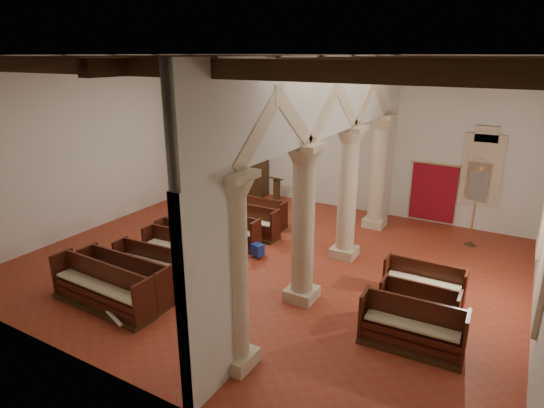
% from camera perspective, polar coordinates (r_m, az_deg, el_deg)
% --- Properties ---
extents(floor, '(14.00, 14.00, 0.00)m').
position_cam_1_polar(floor, '(13.96, -0.21, -7.25)').
color(floor, maroon).
rests_on(floor, ground).
extents(ceiling, '(14.00, 14.00, 0.00)m').
position_cam_1_polar(ceiling, '(12.58, -0.24, 18.21)').
color(ceiling, '#302010').
rests_on(ceiling, wall_back).
extents(wall_back, '(14.00, 0.02, 6.00)m').
position_cam_1_polar(wall_back, '(18.28, 9.38, 8.59)').
color(wall_back, beige).
rests_on(wall_back, floor).
extents(wall_front, '(14.00, 0.02, 6.00)m').
position_cam_1_polar(wall_front, '(8.55, -20.92, -3.76)').
color(wall_front, beige).
rests_on(wall_front, floor).
extents(wall_left, '(0.02, 12.00, 6.00)m').
position_cam_1_polar(wall_left, '(17.46, -20.67, 7.20)').
color(wall_left, beige).
rests_on(wall_left, floor).
extents(ceiling_beams, '(13.80, 11.80, 0.30)m').
position_cam_1_polar(ceiling_beams, '(12.58, -0.24, 17.39)').
color(ceiling_beams, '#3A2612').
rests_on(ceiling_beams, wall_back).
extents(arcade, '(0.90, 11.90, 6.00)m').
position_cam_1_polar(arcade, '(12.04, 7.25, 6.37)').
color(arcade, beige).
rests_on(arcade, floor).
extents(window_back, '(1.00, 0.03, 2.20)m').
position_cam_1_polar(window_back, '(17.34, 24.84, 3.89)').
color(window_back, '#347759').
rests_on(window_back, wall_back).
extents(pipe_organ, '(2.10, 0.85, 4.40)m').
position_cam_1_polar(pipe_organ, '(20.18, -3.44, 5.00)').
color(pipe_organ, '#3A2612').
rests_on(pipe_organ, floor).
extents(lectern, '(0.52, 0.53, 1.23)m').
position_cam_1_polar(lectern, '(18.94, 0.58, 1.43)').
color(lectern, '#322210').
rests_on(lectern, floor).
extents(dossal_curtain, '(1.80, 0.07, 2.17)m').
position_cam_1_polar(dossal_curtain, '(17.72, 19.59, 1.34)').
color(dossal_curtain, maroon).
rests_on(dossal_curtain, floor).
extents(processional_banner, '(0.60, 0.76, 2.68)m').
position_cam_1_polar(processional_banner, '(16.19, 23.93, -2.00)').
color(processional_banner, '#3A2612').
rests_on(processional_banner, floor).
extents(hymnal_box_a, '(0.30, 0.24, 0.29)m').
position_cam_1_polar(hymnal_box_a, '(11.84, -14.83, -11.58)').
color(hymnal_box_a, navy).
rests_on(hymnal_box_a, floor).
extents(hymnal_box_b, '(0.38, 0.31, 0.36)m').
position_cam_1_polar(hymnal_box_b, '(12.25, -7.98, -9.86)').
color(hymnal_box_b, navy).
rests_on(hymnal_box_b, floor).
extents(hymnal_box_c, '(0.42, 0.38, 0.35)m').
position_cam_1_polar(hymnal_box_c, '(14.11, -1.84, -5.73)').
color(hymnal_box_c, navy).
rests_on(hymnal_box_c, floor).
extents(tube_heater_a, '(0.92, 0.40, 0.09)m').
position_cam_1_polar(tube_heater_a, '(11.63, -19.38, -13.16)').
color(tube_heater_a, silver).
rests_on(tube_heater_a, floor).
extents(tube_heater_b, '(1.09, 0.36, 0.11)m').
position_cam_1_polar(tube_heater_b, '(11.86, -16.92, -12.23)').
color(tube_heater_b, white).
rests_on(tube_heater_b, floor).
extents(nave_pew_0, '(3.11, 0.86, 1.14)m').
position_cam_1_polar(nave_pew_0, '(12.23, -20.56, -10.49)').
color(nave_pew_0, '#3A2612').
rests_on(nave_pew_0, floor).
extents(nave_pew_1, '(2.81, 0.77, 1.12)m').
position_cam_1_polar(nave_pew_1, '(12.53, -17.90, -9.49)').
color(nave_pew_1, '#3A2612').
rests_on(nave_pew_1, floor).
extents(nave_pew_2, '(2.97, 0.83, 1.01)m').
position_cam_1_polar(nave_pew_2, '(13.01, -13.78, -8.20)').
color(nave_pew_2, '#3A2612').
rests_on(nave_pew_2, floor).
extents(nave_pew_3, '(2.91, 0.85, 1.03)m').
position_cam_1_polar(nave_pew_3, '(13.82, -10.69, -6.31)').
color(nave_pew_3, '#3A2612').
rests_on(nave_pew_3, floor).
extents(nave_pew_4, '(2.56, 0.65, 0.97)m').
position_cam_1_polar(nave_pew_4, '(14.59, -10.04, -4.99)').
color(nave_pew_4, '#3A2612').
rests_on(nave_pew_4, floor).
extents(nave_pew_5, '(2.62, 0.69, 1.03)m').
position_cam_1_polar(nave_pew_5, '(15.21, -6.14, -3.72)').
color(nave_pew_5, '#3A2612').
rests_on(nave_pew_5, floor).
extents(nave_pew_6, '(3.26, 0.72, 1.08)m').
position_cam_1_polar(nave_pew_6, '(16.04, -4.55, -2.43)').
color(nave_pew_6, '#3A2612').
rests_on(nave_pew_6, floor).
extents(nave_pew_7, '(2.84, 0.74, 1.02)m').
position_cam_1_polar(nave_pew_7, '(16.88, -2.74, -1.37)').
color(nave_pew_7, '#3A2612').
rests_on(nave_pew_7, floor).
extents(aisle_pew_0, '(2.20, 0.83, 1.11)m').
position_cam_1_polar(aisle_pew_0, '(10.49, 17.06, -15.25)').
color(aisle_pew_0, '#3A2612').
rests_on(aisle_pew_0, floor).
extents(aisle_pew_1, '(1.76, 0.70, 1.01)m').
position_cam_1_polar(aisle_pew_1, '(11.34, 17.82, -12.77)').
color(aisle_pew_1, '#3A2612').
rests_on(aisle_pew_1, floor).
extents(aisle_pew_2, '(2.03, 0.68, 0.98)m').
position_cam_1_polar(aisle_pew_2, '(12.51, 18.45, -9.83)').
color(aisle_pew_2, '#3A2612').
rests_on(aisle_pew_2, floor).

